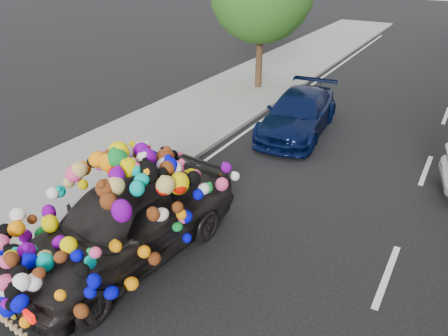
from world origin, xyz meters
name	(u,v)px	position (x,y,z in m)	size (l,w,h in m)	color
ground	(222,221)	(0.00, 0.00, 0.00)	(100.00, 100.00, 0.00)	black
sidewalk	(85,174)	(-4.30, 0.00, 0.06)	(4.00, 60.00, 0.12)	gray
kerb	(141,192)	(-2.35, 0.00, 0.07)	(0.15, 60.00, 0.13)	gray
lane_markings	(387,275)	(3.60, 0.00, 0.01)	(6.00, 50.00, 0.01)	silver
plush_art_car	(125,204)	(-0.97, -1.97, 1.20)	(2.90, 5.33, 2.32)	black
navy_sedan	(298,113)	(-0.52, 5.76, 0.66)	(1.86, 4.57, 1.33)	#040E32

